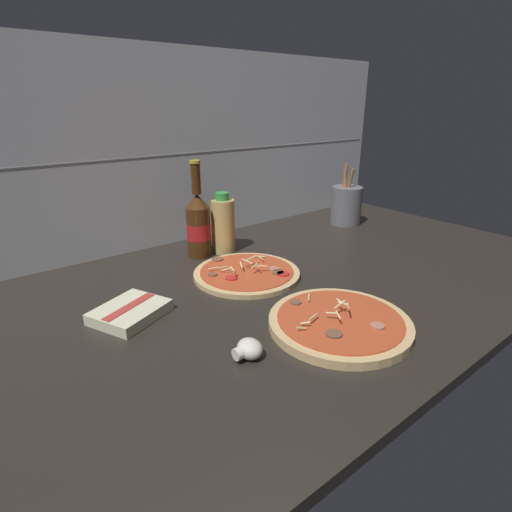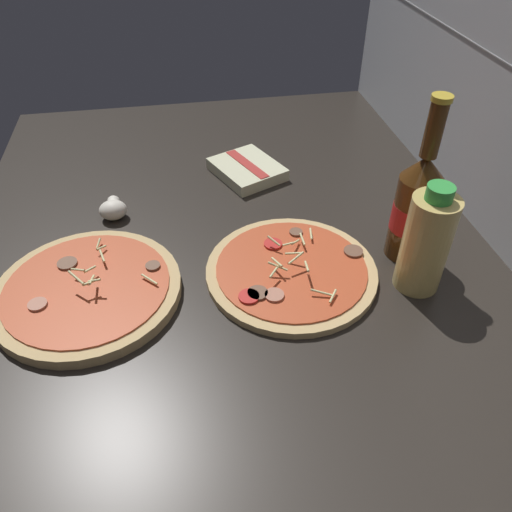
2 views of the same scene
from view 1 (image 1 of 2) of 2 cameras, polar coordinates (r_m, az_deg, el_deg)
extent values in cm
cube|color=#28231E|center=(103.50, 5.79, -3.84)|extent=(160.00, 90.00, 2.50)
cube|color=silver|center=(131.16, -8.00, 14.48)|extent=(160.00, 1.00, 60.00)
cube|color=gray|center=(130.69, -7.87, 14.46)|extent=(156.80, 0.16, 0.30)
cylinder|color=tan|center=(82.68, 11.83, -9.39)|extent=(28.46, 28.46, 1.79)
cylinder|color=#C14C28|center=(82.16, 11.89, -8.76)|extent=(25.04, 25.04, 0.30)
cylinder|color=brown|center=(76.41, 11.07, -10.85)|extent=(3.15, 3.15, 0.40)
cylinder|color=brown|center=(86.20, 5.67, -6.60)|extent=(2.34, 2.34, 0.40)
cylinder|color=#B7755B|center=(80.82, 16.95, -9.52)|extent=(2.77, 2.77, 0.40)
cylinder|color=beige|center=(83.20, 11.91, -6.34)|extent=(0.58, 1.95, 0.67)
cylinder|color=beige|center=(79.42, 11.68, -8.27)|extent=(1.51, 2.35, 0.77)
cylinder|color=beige|center=(80.43, 10.70, -8.00)|extent=(1.58, 1.82, 0.50)
cylinder|color=beige|center=(77.63, 7.04, -9.46)|extent=(1.63, 1.61, 0.79)
cylinder|color=beige|center=(82.66, 11.87, -6.79)|extent=(3.03, 0.56, 1.32)
cylinder|color=beige|center=(81.14, 13.00, -6.88)|extent=(2.71, 2.49, 1.04)
cylinder|color=beige|center=(76.43, 6.49, -10.19)|extent=(1.98, 0.91, 0.97)
cylinder|color=beige|center=(87.94, 7.57, -5.86)|extent=(2.66, 2.54, 0.52)
cylinder|color=beige|center=(79.29, 8.20, -8.55)|extent=(2.96, 1.15, 0.50)
cylinder|color=beige|center=(82.93, 12.33, -6.66)|extent=(1.07, 2.07, 0.48)
cylinder|color=tan|center=(103.85, -1.32, -2.52)|extent=(27.55, 27.55, 1.21)
cylinder|color=#C14C28|center=(103.55, -1.33, -2.14)|extent=(24.24, 24.24, 0.30)
cylinder|color=brown|center=(101.76, 3.12, -2.38)|extent=(3.13, 3.13, 0.40)
cylinder|color=#B7755B|center=(103.94, 2.62, -1.85)|extent=(2.96, 2.96, 0.40)
cylinder|color=red|center=(98.82, -3.55, -3.13)|extent=(3.09, 3.09, 0.40)
cylinder|color=brown|center=(110.78, -5.52, -0.44)|extent=(3.17, 3.17, 0.40)
cylinder|color=red|center=(101.12, 3.88, -2.56)|extent=(3.17, 3.17, 0.40)
cylinder|color=brown|center=(101.10, -6.21, -2.64)|extent=(2.29, 2.29, 0.40)
cylinder|color=beige|center=(102.55, -4.74, -1.63)|extent=(2.89, 0.43, 0.65)
cylinder|color=beige|center=(105.37, -0.74, -0.31)|extent=(3.27, 0.73, 1.14)
cylinder|color=beige|center=(103.39, -6.14, -1.75)|extent=(2.88, 0.84, 0.49)
cylinder|color=beige|center=(102.52, -2.12, -1.26)|extent=(1.47, 2.65, 1.04)
cylinder|color=beige|center=(111.05, 0.62, -0.06)|extent=(2.42, 1.86, 0.59)
cylinder|color=beige|center=(103.26, -1.31, -0.76)|extent=(1.79, 2.90, 1.18)
cylinder|color=beige|center=(101.16, -0.24, -1.45)|extent=(2.81, 1.38, 0.69)
cylinder|color=beige|center=(101.67, 0.10, -1.47)|extent=(1.65, 3.10, 1.32)
cylinder|color=beige|center=(98.68, -3.07, -2.25)|extent=(2.15, 2.03, 1.13)
cylinder|color=beige|center=(101.81, -4.17, -1.89)|extent=(2.22, 2.00, 1.23)
cylinder|color=beige|center=(101.75, 1.01, -1.44)|extent=(2.00, 1.77, 0.59)
cylinder|color=beige|center=(100.99, -3.40, -1.86)|extent=(0.50, 1.92, 0.81)
cylinder|color=beige|center=(109.41, 0.73, -0.34)|extent=(1.59, 3.29, 0.90)
cylinder|color=#47280F|center=(116.37, -8.18, 3.42)|extent=(6.85, 6.85, 14.55)
cone|color=#47280F|center=(113.94, -8.42, 7.82)|extent=(6.85, 6.85, 3.80)
cylinder|color=#47280F|center=(112.71, -8.59, 10.85)|extent=(2.60, 2.60, 8.45)
cylinder|color=gold|center=(112.00, -8.72, 13.18)|extent=(2.99, 2.99, 0.80)
cylinder|color=red|center=(116.28, -8.19, 3.55)|extent=(6.92, 6.92, 4.66)
cylinder|color=#D6B766|center=(118.82, -4.73, 4.26)|extent=(7.04, 7.04, 15.85)
cylinder|color=green|center=(116.54, -4.86, 8.51)|extent=(3.87, 3.87, 2.16)
cylinder|color=white|center=(71.01, -2.23, -13.65)|extent=(2.27, 2.27, 2.27)
ellipsoid|color=silver|center=(71.99, -0.90, -13.09)|extent=(4.29, 5.05, 3.54)
cylinder|color=slate|center=(151.08, 12.76, 7.06)|extent=(11.00, 11.00, 13.70)
cylinder|color=olive|center=(150.78, 12.45, 9.68)|extent=(2.29, 1.26, 16.25)
cylinder|color=olive|center=(149.15, 12.65, 9.13)|extent=(1.56, 3.69, 14.09)
cylinder|color=olive|center=(149.95, 13.00, 9.32)|extent=(1.33, 4.31, 14.84)
cube|color=beige|center=(88.40, -17.54, -7.62)|extent=(17.48, 16.33, 2.40)
cube|color=#B73833|center=(87.82, -17.63, -6.89)|extent=(12.94, 7.33, 0.16)
camera|label=2|loc=(1.30, 26.61, 24.46)|focal=35.00mm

